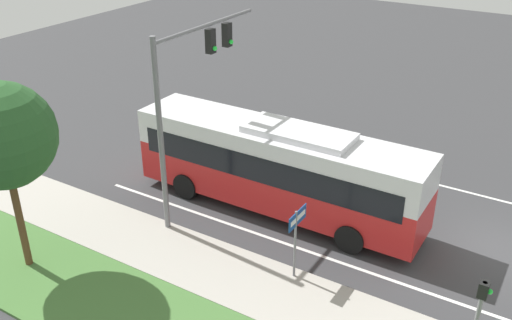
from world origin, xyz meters
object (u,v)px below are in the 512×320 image
object	(u,v)px
pedestrian_signal	(479,311)
street_sign	(296,232)
bus	(277,164)
signal_gantry	(188,86)

from	to	relation	value
pedestrian_signal	street_sign	bearing A→B (deg)	79.86
bus	street_sign	xyz separation A→B (m)	(-3.43, -2.63, -0.18)
signal_gantry	pedestrian_signal	bearing A→B (deg)	-104.00
bus	street_sign	distance (m)	4.32
pedestrian_signal	signal_gantry	bearing A→B (deg)	76.00
street_sign	bus	bearing A→B (deg)	37.51
bus	signal_gantry	xyz separation A→B (m)	(-1.68, 2.76, 3.14)
bus	street_sign	bearing A→B (deg)	-142.49
street_sign	pedestrian_signal	bearing A→B (deg)	-100.14
signal_gantry	street_sign	world-z (taller)	signal_gantry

